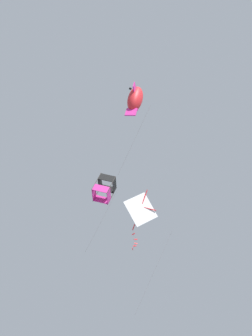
# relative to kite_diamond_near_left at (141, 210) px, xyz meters

# --- Properties ---
(kite_diamond_near_left) EXTENTS (2.90, 1.55, 8.54)m
(kite_diamond_near_left) POSITION_rel_kite_diamond_near_left_xyz_m (0.00, 0.00, 0.00)
(kite_diamond_near_left) COLOR white
(kite_fish_far_centre) EXTENTS (1.85, 1.52, 7.14)m
(kite_fish_far_centre) POSITION_rel_kite_diamond_near_left_xyz_m (-4.27, -3.75, 2.09)
(kite_fish_far_centre) COLOR red
(kite_box_highest) EXTENTS (2.00, 1.69, 6.05)m
(kite_box_highest) POSITION_rel_kite_diamond_near_left_xyz_m (-1.00, 1.80, 2.11)
(kite_box_highest) COLOR black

